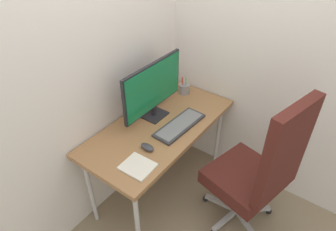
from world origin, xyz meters
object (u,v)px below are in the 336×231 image
(keyboard, at_px, (180,125))
(office_chair, at_px, (259,171))
(mouse, at_px, (147,147))
(monitor, at_px, (153,88))
(pen_holder, at_px, (184,88))
(notebook, at_px, (138,166))

(keyboard, bearing_deg, office_chair, -85.85)
(keyboard, xyz_separation_m, mouse, (-0.34, 0.03, 0.01))
(monitor, bearing_deg, keyboard, -89.45)
(monitor, xyz_separation_m, pen_holder, (0.43, -0.00, -0.21))
(office_chair, bearing_deg, pen_holder, 66.77)
(monitor, bearing_deg, office_chair, -86.85)
(keyboard, bearing_deg, notebook, -177.16)
(keyboard, bearing_deg, pen_holder, 29.90)
(mouse, bearing_deg, pen_holder, 18.90)
(office_chair, xyz_separation_m, pen_holder, (0.38, 0.88, 0.16))
(monitor, distance_m, mouse, 0.46)
(office_chair, relative_size, mouse, 11.26)
(mouse, bearing_deg, monitor, 35.31)
(office_chair, height_order, monitor, office_chair)
(office_chair, xyz_separation_m, mouse, (-0.39, 0.67, 0.14))
(office_chair, height_order, notebook, office_chair)
(keyboard, xyz_separation_m, notebook, (-0.51, -0.03, -0.00))
(monitor, xyz_separation_m, keyboard, (0.00, -0.24, -0.24))
(mouse, bearing_deg, keyboard, -2.19)
(mouse, height_order, pen_holder, pen_holder)
(office_chair, xyz_separation_m, monitor, (-0.05, 0.88, 0.37))
(keyboard, height_order, pen_holder, pen_holder)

